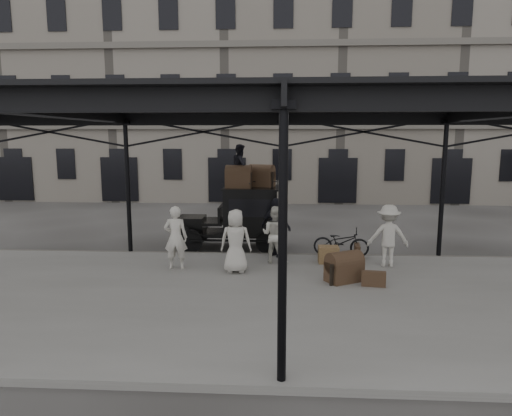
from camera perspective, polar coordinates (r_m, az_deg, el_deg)
The scene contains 18 objects.
ground at distance 13.04m, azimuth 3.21°, elevation -8.54°, with size 120.00×120.00×0.00m, color #383533.
platform at distance 11.12m, azimuth 3.21°, elevation -11.26°, with size 28.00×8.00×0.15m, color slate.
canopy at distance 10.74m, azimuth 3.42°, elevation 12.59°, with size 22.50×9.00×4.74m.
building_frontage at distance 30.59m, azimuth 3.36°, elevation 14.72°, with size 64.00×8.00×14.00m, color slate.
taxi at distance 15.95m, azimuth -1.76°, elevation -0.84°, with size 3.65×1.55×2.18m.
porter_left at distance 13.20m, azimuth -10.00°, elevation -3.66°, with size 0.67×0.44×1.83m, color beige.
porter_midleft at distance 13.66m, azimuth 2.40°, elevation -3.32°, with size 0.84×0.65×1.72m, color beige.
porter_centre at distance 12.71m, azimuth -2.55°, elevation -4.13°, with size 0.87×0.57×1.78m, color beige.
porter_official at distance 14.33m, azimuth 2.52°, elevation -2.44°, with size 1.10×0.46×1.87m, color black.
porter_right at distance 13.79m, azimuth 16.19°, elevation -3.35°, with size 1.18×0.68×1.82m, color beige.
bicycle at distance 14.74m, azimuth 10.60°, elevation -4.18°, with size 0.61×1.74×0.91m, color black.
porter_roof at distance 15.65m, azimuth -1.94°, elevation 5.29°, with size 0.72×0.56×1.47m, color black.
steamer_trunk_roof_near at distance 15.54m, azimuth -2.16°, elevation 3.73°, with size 0.88×0.54×0.64m, color #4C3023, non-canonical shape.
steamer_trunk_roof_far at distance 15.93m, azimuth 0.68°, elevation 3.86°, with size 0.87×0.53×0.64m, color #4C3023, non-canonical shape.
steamer_trunk_platform at distance 12.25m, azimuth 10.96°, elevation -7.48°, with size 0.91×0.56×0.67m, color #4C3023, non-canonical shape.
wicker_hamper at distance 13.94m, azimuth 9.04°, elevation -5.77°, with size 0.60×0.45×0.50m, color olive.
suitcase_upright at distance 14.56m, azimuth 12.52°, elevation -5.34°, with size 0.15×0.60×0.45m, color #4C3023.
suitcase_flat at distance 12.04m, azimuth 14.48°, elevation -8.57°, with size 0.60×0.15×0.40m, color #4C3023.
Camera 1 is at (-0.02, -12.44, 3.91)m, focal length 32.00 mm.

